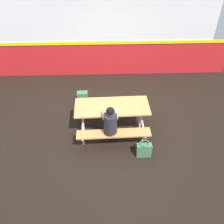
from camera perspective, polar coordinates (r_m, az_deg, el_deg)
ground_plane at (r=6.50m, az=-0.33°, el=-3.80°), size 10.00×10.00×0.02m
accent_backdrop at (r=8.15m, az=-0.95°, el=16.48°), size 8.00×0.14×2.60m
picnic_table_main at (r=6.11m, az=0.00°, el=0.17°), size 1.84×1.60×0.74m
student_nearer at (r=5.60m, az=-0.40°, el=-2.44°), size 0.37×0.53×1.21m
backpack_dark at (r=7.18m, az=-6.76°, el=3.11°), size 0.30×0.22×0.44m
tote_bag_bright at (r=5.76m, az=7.39°, el=-8.67°), size 0.34×0.21×0.43m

